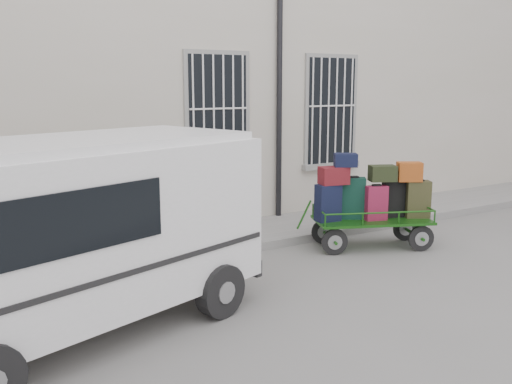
{
  "coord_description": "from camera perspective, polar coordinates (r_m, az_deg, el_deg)",
  "views": [
    {
      "loc": [
        -5.36,
        -6.64,
        2.82
      ],
      "look_at": [
        -0.75,
        1.0,
        1.12
      ],
      "focal_mm": 40.0,
      "sensor_mm": 36.0,
      "label": 1
    }
  ],
  "objects": [
    {
      "name": "sidewalk",
      "position": [
        10.69,
        0.12,
        -4.09
      ],
      "size": [
        24.0,
        1.7,
        0.15
      ],
      "primitive_type": "cube",
      "color": "gray",
      "rests_on": "ground"
    },
    {
      "name": "luggage_cart",
      "position": [
        10.03,
        11.48,
        -0.87
      ],
      "size": [
        2.33,
        1.59,
        1.66
      ],
      "rotation": [
        0.0,
        0.0,
        -0.4
      ],
      "color": "black",
      "rests_on": "ground"
    },
    {
      "name": "building",
      "position": [
        13.27,
        -7.43,
        11.47
      ],
      "size": [
        24.0,
        5.15,
        6.0
      ],
      "color": "#BEB7A2",
      "rests_on": "ground"
    },
    {
      "name": "ground",
      "position": [
        8.98,
        7.47,
        -7.6
      ],
      "size": [
        80.0,
        80.0,
        0.0
      ],
      "primitive_type": "plane",
      "color": "slate",
      "rests_on": "ground"
    },
    {
      "name": "van",
      "position": [
        6.63,
        -18.08,
        -3.19
      ],
      "size": [
        4.76,
        3.11,
        2.23
      ],
      "rotation": [
        0.0,
        0.0,
        0.31
      ],
      "color": "white",
      "rests_on": "ground"
    }
  ]
}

